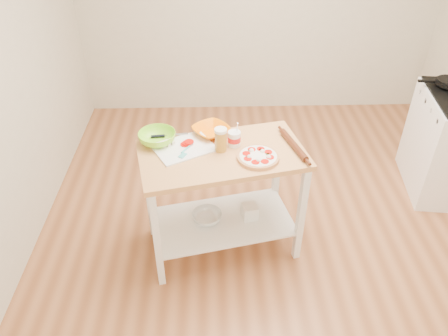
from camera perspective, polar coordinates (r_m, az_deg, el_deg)
name	(u,v)px	position (r m, az deg, el deg)	size (l,w,h in m)	color
room_shell	(294,86)	(2.94, 9.12, 10.51)	(4.04, 4.54, 2.74)	#A0623B
prep_island	(222,181)	(3.18, -0.22, -1.73)	(1.25, 0.86, 0.90)	tan
pizza	(258,157)	(2.97, 4.47, 1.46)	(0.29, 0.29, 0.05)	tan
cutting_board	(183,147)	(3.09, -5.34, 2.74)	(0.49, 0.45, 0.04)	white
spatula	(184,152)	(3.02, -5.21, 2.07)	(0.08, 0.15, 0.01)	#45B9B4
knife	(164,136)	(3.21, -7.80, 4.20)	(0.27, 0.06, 0.01)	silver
orange_bowl	(211,131)	(3.21, -1.69, 4.88)	(0.25, 0.25, 0.06)	orange
green_bowl	(157,138)	(3.15, -8.72, 3.92)	(0.27, 0.27, 0.08)	#8FE928
beer_pint	(221,140)	(3.01, -0.44, 3.73)	(0.09, 0.09, 0.17)	#AF7D27
yogurt_tub	(234,139)	(3.08, 1.34, 3.86)	(0.09, 0.09, 0.20)	white
rolling_pin	(294,145)	(3.11, 9.09, 2.98)	(0.04, 0.04, 0.38)	#512512
shelf_glass_bowl	(207,217)	(3.41, -2.23, -6.42)	(0.23, 0.23, 0.07)	silver
shelf_bin	(250,211)	(3.42, 3.36, -5.68)	(0.12, 0.12, 0.12)	white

